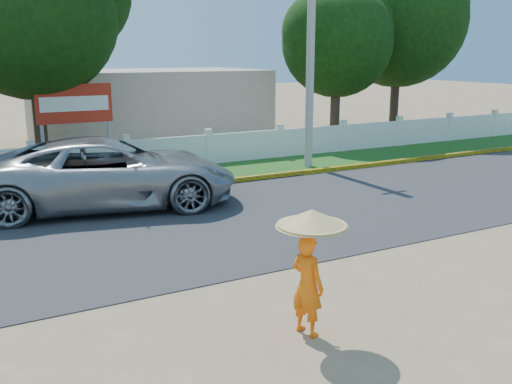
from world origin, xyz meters
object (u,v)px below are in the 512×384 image
utility_pole (310,66)px  billboard (75,108)px  vehicle (109,173)px  monk_with_parasol (310,254)px

utility_pole → billboard: 8.11m
vehicle → billboard: size_ratio=2.23×
billboard → monk_with_parasol: bearing=-87.9°
vehicle → monk_with_parasol: bearing=-162.7°
utility_pole → vehicle: utility_pole is taller
vehicle → billboard: (0.24, 5.23, 1.23)m
monk_with_parasol → billboard: (-0.49, 13.56, 0.93)m
billboard → vehicle: bearing=-92.6°
vehicle → monk_with_parasol: size_ratio=3.55×
monk_with_parasol → billboard: size_ratio=0.63×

